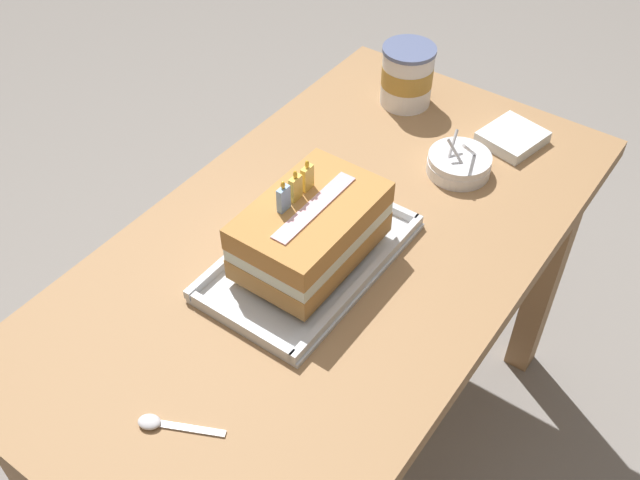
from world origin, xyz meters
TOP-DOWN VIEW (x-y plane):
  - ground_plane at (0.00, 0.00)m, footprint 8.00×8.00m
  - dining_table at (0.00, 0.00)m, footprint 1.15×0.62m
  - foil_tray at (-0.05, 0.00)m, footprint 0.37×0.22m
  - birthday_cake at (-0.05, 0.00)m, footprint 0.24×0.15m
  - bowl_stack at (0.30, -0.08)m, footprint 0.12×0.12m
  - ice_cream_tub at (0.44, 0.12)m, footprint 0.11×0.11m
  - serving_spoon_near_tray at (-0.42, -0.01)m, footprint 0.07×0.12m
  - napkin_pile at (0.44, -0.13)m, footprint 0.13×0.12m

SIDE VIEW (x-z plane):
  - ground_plane at x=0.00m, z-range 0.00..0.00m
  - dining_table at x=0.00m, z-range 0.24..0.94m
  - serving_spoon_near_tray at x=-0.42m, z-range 0.70..0.71m
  - foil_tray at x=-0.05m, z-range 0.69..0.72m
  - napkin_pile at x=0.44m, z-range 0.70..0.72m
  - bowl_stack at x=0.30m, z-range 0.67..0.76m
  - ice_cream_tub at x=0.44m, z-range 0.70..0.83m
  - birthday_cake at x=-0.05m, z-range 0.70..0.85m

